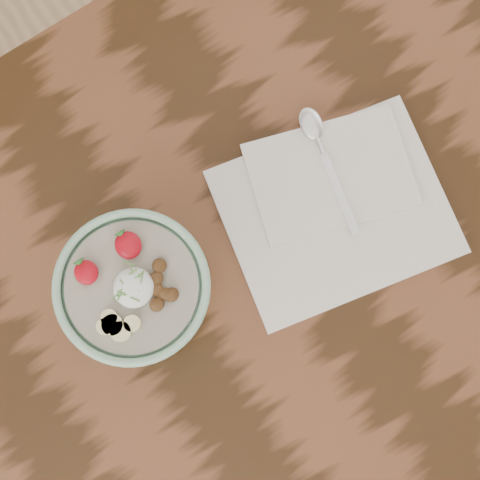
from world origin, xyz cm
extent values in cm
cube|color=#311C0C|center=(0.00, 0.00, 73.00)|extent=(160.00, 90.00, 4.00)
cylinder|color=#91C3A1|center=(0.15, 6.88, 75.57)|extent=(8.04, 8.04, 1.15)
torus|color=#91C3A1|center=(0.15, 6.88, 84.95)|extent=(18.28, 18.28, 1.05)
cylinder|color=#A9A08C|center=(0.15, 6.88, 84.38)|extent=(15.50, 15.50, 0.96)
ellipsoid|color=white|center=(0.38, 6.51, 85.76)|extent=(4.69, 4.69, 2.58)
ellipsoid|color=#B10815|center=(2.46, 10.99, 85.69)|extent=(3.04, 3.34, 1.67)
cone|color=#286623|center=(2.46, 12.36, 85.99)|extent=(1.40, 1.03, 1.52)
ellipsoid|color=#B10815|center=(-3.19, 10.99, 85.60)|extent=(2.70, 2.97, 1.48)
cone|color=#286623|center=(-3.19, 12.20, 85.90)|extent=(1.40, 1.03, 1.52)
cylinder|color=#F3ECA0|center=(-3.89, 4.34, 85.26)|extent=(2.47, 2.47, 0.70)
cylinder|color=#F3ECA0|center=(-3.50, 3.19, 85.26)|extent=(2.39, 2.39, 0.70)
cylinder|color=#F3ECA0|center=(-3.77, 5.23, 85.26)|extent=(1.95, 1.95, 0.70)
cylinder|color=#F3ECA0|center=(-4.70, 4.65, 85.26)|extent=(1.94, 1.94, 0.70)
cylinder|color=#F3ECA0|center=(-1.93, 3.23, 85.26)|extent=(1.97, 1.97, 0.70)
ellipsoid|color=brown|center=(3.54, 3.47, 85.47)|extent=(2.24, 2.16, 1.29)
ellipsoid|color=brown|center=(3.02, 3.91, 85.47)|extent=(2.21, 2.27, 0.99)
ellipsoid|color=brown|center=(2.38, 4.96, 85.47)|extent=(2.09, 1.89, 0.89)
ellipsoid|color=brown|center=(2.46, 4.00, 85.32)|extent=(1.72, 1.67, 0.90)
ellipsoid|color=brown|center=(1.54, 3.48, 85.44)|extent=(1.85, 1.79, 1.19)
ellipsoid|color=brown|center=(4.17, 7.05, 85.46)|extent=(2.26, 2.23, 1.02)
ellipsoid|color=brown|center=(2.41, 5.01, 85.42)|extent=(1.92, 2.04, 0.93)
ellipsoid|color=brown|center=(2.47, 6.25, 85.36)|extent=(1.96, 1.95, 0.91)
ellipsoid|color=brown|center=(3.14, 6.02, 85.39)|extent=(2.21, 2.18, 1.16)
cylinder|color=#548A3A|center=(-1.07, 6.44, 86.86)|extent=(1.05, 0.30, 0.22)
cylinder|color=#548A3A|center=(1.36, 8.23, 86.86)|extent=(0.45, 1.00, 0.21)
cylinder|color=#548A3A|center=(-0.36, 6.08, 86.86)|extent=(1.05, 0.38, 0.22)
cylinder|color=#548A3A|center=(-1.44, 6.71, 86.86)|extent=(1.58, 0.55, 0.24)
cylinder|color=#548A3A|center=(1.52, 7.18, 86.86)|extent=(1.38, 0.23, 0.23)
cylinder|color=#548A3A|center=(0.38, 5.80, 86.86)|extent=(0.99, 0.47, 0.21)
cylinder|color=#548A3A|center=(-0.21, 7.24, 86.86)|extent=(0.41, 1.48, 0.23)
cylinder|color=#548A3A|center=(-0.97, 6.57, 86.86)|extent=(0.64, 0.94, 0.21)
cylinder|color=#548A3A|center=(1.50, 8.95, 86.86)|extent=(1.15, 1.37, 0.24)
cylinder|color=#548A3A|center=(-1.28, 6.40, 86.86)|extent=(1.00, 0.69, 0.22)
cylinder|color=#548A3A|center=(-0.09, 5.17, 86.86)|extent=(0.78, 1.09, 0.22)
cylinder|color=#548A3A|center=(1.87, 6.76, 86.86)|extent=(1.19, 1.23, 0.23)
cylinder|color=#548A3A|center=(1.40, 7.88, 86.86)|extent=(1.11, 0.19, 0.22)
cylinder|color=#548A3A|center=(1.99, 7.15, 86.86)|extent=(1.00, 0.48, 0.21)
cube|color=white|center=(26.76, 1.83, 75.54)|extent=(32.39, 28.17, 1.09)
cube|color=white|center=(28.94, 6.18, 76.42)|extent=(24.02, 19.80, 0.65)
cube|color=silver|center=(28.30, 3.38, 76.92)|extent=(3.58, 11.39, 0.35)
cylinder|color=silver|center=(29.88, 10.41, 77.09)|extent=(1.34, 3.06, 0.70)
ellipsoid|color=silver|center=(30.51, 13.20, 77.21)|extent=(3.97, 5.12, 0.95)
camera|label=1|loc=(7.02, -5.31, 161.31)|focal=50.00mm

